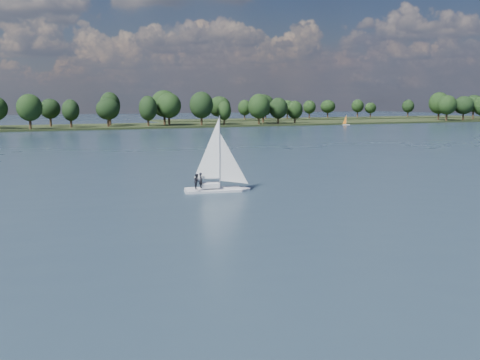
% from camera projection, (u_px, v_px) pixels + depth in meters
% --- Properties ---
extents(ground, '(700.00, 700.00, 0.00)m').
position_uv_depth(ground, '(132.00, 152.00, 113.87)').
color(ground, '#233342').
rests_on(ground, ground).
extents(far_shore, '(660.00, 40.00, 1.50)m').
position_uv_depth(far_shore, '(68.00, 128.00, 214.82)').
color(far_shore, black).
rests_on(far_shore, ground).
extents(far_shore_back, '(220.00, 30.00, 1.40)m').
position_uv_depth(far_shore_back, '(334.00, 119.00, 323.33)').
color(far_shore_back, black).
rests_on(far_shore_back, ground).
extents(sailboat, '(7.46, 3.39, 9.48)m').
position_uv_depth(sailboat, '(214.00, 170.00, 63.43)').
color(sailboat, silver).
rests_on(sailboat, ground).
extents(dinghy_orange, '(3.34, 2.22, 4.97)m').
position_uv_depth(dinghy_orange, '(346.00, 122.00, 243.27)').
color(dinghy_orange, white).
rests_on(dinghy_orange, ground).
extents(treeline, '(562.15, 73.45, 18.34)m').
position_uv_depth(treeline, '(45.00, 108.00, 206.44)').
color(treeline, black).
rests_on(treeline, ground).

